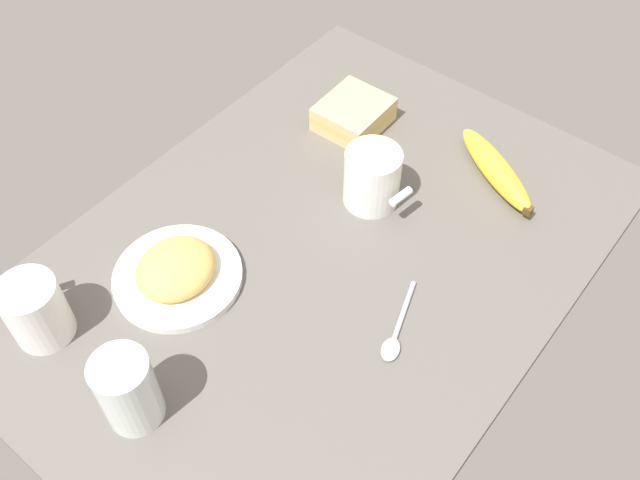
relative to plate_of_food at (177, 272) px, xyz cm
name	(u,v)px	position (x,y,z in cm)	size (l,w,h in cm)	color
tabletop	(320,257)	(15.80, -12.38, -2.71)	(90.00, 64.00, 2.00)	#5B5651
plate_of_food	(177,272)	(0.00, 0.00, 0.00)	(17.79, 17.79, 4.97)	white
coffee_mug_black	(372,177)	(28.67, -11.85, 3.07)	(8.33, 10.63, 9.29)	white
coffee_mug_milky	(36,310)	(-16.52, 7.43, 3.19)	(8.06, 9.72, 9.53)	white
sandwich_main	(353,114)	(40.35, 0.33, 0.49)	(11.16, 10.09, 4.40)	#DBB77A
glass_of_milk	(129,393)	(-16.82, -10.34, 3.13)	(6.92, 6.92, 11.05)	silver
banana	(496,169)	(44.13, -24.14, 0.27)	(12.62, 18.51, 3.95)	yellow
spoon	(396,333)	(11.55, -28.49, -1.33)	(12.78, 5.62, 0.80)	silver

